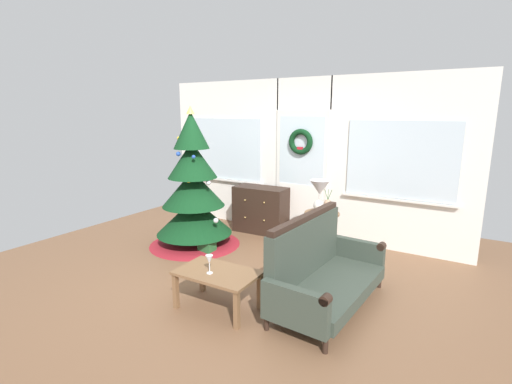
{
  "coord_description": "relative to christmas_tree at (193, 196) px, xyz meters",
  "views": [
    {
      "loc": [
        2.52,
        -3.45,
        2.02
      ],
      "look_at": [
        0.05,
        0.55,
        1.0
      ],
      "focal_mm": 26.05,
      "sensor_mm": 36.0,
      "label": 1
    }
  ],
  "objects": [
    {
      "name": "dresser_cabinet",
      "position": [
        0.55,
        1.07,
        -0.38
      ],
      "size": [
        0.92,
        0.47,
        0.78
      ],
      "color": "black",
      "rests_on": "ground"
    },
    {
      "name": "side_table",
      "position": [
        1.87,
        0.5,
        -0.3
      ],
      "size": [
        0.5,
        0.48,
        0.66
      ],
      "color": "brown",
      "rests_on": "ground"
    },
    {
      "name": "table_lamp",
      "position": [
        1.81,
        0.54,
        0.17
      ],
      "size": [
        0.28,
        0.28,
        0.44
      ],
      "color": "silver",
      "rests_on": "side_table"
    },
    {
      "name": "flower_vase",
      "position": [
        1.97,
        0.44,
        0.01
      ],
      "size": [
        0.11,
        0.1,
        0.35
      ],
      "color": "tan",
      "rests_on": "side_table"
    },
    {
      "name": "coffee_table",
      "position": [
        1.48,
        -1.35,
        -0.43
      ],
      "size": [
        0.85,
        0.54,
        0.41
      ],
      "color": "brown",
      "rests_on": "ground"
    },
    {
      "name": "wine_glass",
      "position": [
        1.44,
        -1.42,
        -0.22
      ],
      "size": [
        0.08,
        0.08,
        0.2
      ],
      "color": "silver",
      "rests_on": "coffee_table"
    },
    {
      "name": "christmas_tree",
      "position": [
        0.0,
        0.0,
        0.0
      ],
      "size": [
        1.39,
        1.39,
        2.11
      ],
      "color": "#4C331E",
      "rests_on": "ground"
    },
    {
      "name": "settee_sofa",
      "position": [
        2.35,
        -0.7,
        -0.4
      ],
      "size": [
        0.81,
        1.65,
        0.96
      ],
      "color": "black",
      "rests_on": "ground"
    },
    {
      "name": "back_wall_with_door",
      "position": [
        1.17,
        1.37,
        0.51
      ],
      "size": [
        5.2,
        0.19,
        2.55
      ],
      "color": "white",
      "rests_on": "ground"
    },
    {
      "name": "ground_plane",
      "position": [
        1.17,
        -0.72,
        -0.77
      ],
      "size": [
        6.76,
        6.76,
        0.0
      ],
      "primitive_type": "plane",
      "color": "brown"
    },
    {
      "name": "gift_box",
      "position": [
        0.38,
        -0.17,
        -0.67
      ],
      "size": [
        0.21,
        0.19,
        0.21
      ],
      "primitive_type": "cube",
      "color": "#266633",
      "rests_on": "ground"
    }
  ]
}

